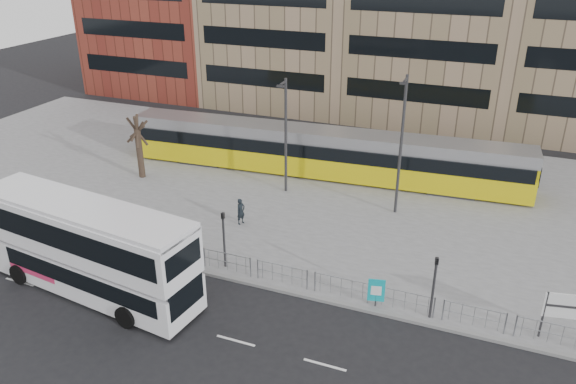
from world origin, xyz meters
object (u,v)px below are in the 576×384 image
at_px(double_decker_bus, 87,246).
at_px(lamp_post_west, 285,132).
at_px(ad_panel, 376,291).
at_px(bare_tree, 135,112).
at_px(lamp_post_east, 401,141).
at_px(traffic_light_west, 224,233).
at_px(station_sign, 568,309).
at_px(tram, 321,152).
at_px(pedestrian, 241,211).
at_px(traffic_light_east, 434,280).

relative_size(double_decker_bus, lamp_post_west, 1.55).
xyz_separation_m(ad_panel, bare_tree, (-18.88, 8.75, 3.84)).
xyz_separation_m(ad_panel, lamp_post_east, (-1.15, 9.83, 3.79)).
relative_size(double_decker_bus, traffic_light_west, 3.80).
height_order(station_sign, lamp_post_east, lamp_post_east).
xyz_separation_m(lamp_post_east, bare_tree, (-17.74, -1.08, 0.05)).
distance_m(tram, lamp_post_west, 4.57).
height_order(double_decker_bus, lamp_post_west, lamp_post_west).
relative_size(station_sign, lamp_post_west, 0.30).
relative_size(ad_panel, traffic_light_west, 0.47).
distance_m(pedestrian, traffic_light_east, 12.82).
relative_size(pedestrian, traffic_light_west, 0.52).
bearing_deg(bare_tree, ad_panel, -24.87).
relative_size(pedestrian, lamp_post_west, 0.21).
xyz_separation_m(double_decker_bus, bare_tree, (-5.84, 12.34, 2.35)).
relative_size(pedestrian, traffic_light_east, 0.52).
bearing_deg(ad_panel, tram, 105.06).
height_order(double_decker_bus, traffic_light_east, double_decker_bus).
relative_size(station_sign, traffic_light_east, 0.72).
xyz_separation_m(double_decker_bus, lamp_post_west, (4.47, 13.81, 1.82)).
distance_m(double_decker_bus, traffic_light_west, 6.48).
bearing_deg(traffic_light_west, bare_tree, 146.50).
xyz_separation_m(double_decker_bus, traffic_light_east, (15.51, 3.68, -0.37)).
bearing_deg(tram, double_decker_bus, -112.20).
height_order(traffic_light_east, lamp_post_west, lamp_post_west).
relative_size(station_sign, bare_tree, 0.35).
height_order(double_decker_bus, bare_tree, bare_tree).
distance_m(station_sign, pedestrian, 17.73).
bearing_deg(double_decker_bus, bare_tree, 122.49).
bearing_deg(double_decker_bus, lamp_post_west, 79.23).
relative_size(tram, lamp_post_west, 3.73).
relative_size(traffic_light_west, bare_tree, 0.48).
relative_size(traffic_light_west, traffic_light_east, 1.00).
bearing_deg(ad_panel, lamp_post_east, 83.85).
height_order(tram, ad_panel, tram).
bearing_deg(lamp_post_east, pedestrian, -149.45).
bearing_deg(traffic_light_west, traffic_light_east, 1.65).
xyz_separation_m(lamp_post_west, bare_tree, (-10.31, -1.47, 0.53)).
distance_m(station_sign, traffic_light_west, 15.89).
xyz_separation_m(station_sign, pedestrian, (-17.18, 4.35, -0.76)).
distance_m(tram, pedestrian, 9.09).
relative_size(lamp_post_east, bare_tree, 1.31).
bearing_deg(ad_panel, bare_tree, 142.33).
height_order(ad_panel, pedestrian, pedestrian).
height_order(tram, lamp_post_west, lamp_post_west).
bearing_deg(lamp_post_west, lamp_post_east, -3.02).
distance_m(tram, lamp_post_east, 7.93).
bearing_deg(double_decker_bus, ad_panel, 22.53).
xyz_separation_m(traffic_light_west, bare_tree, (-10.87, 8.27, 2.72)).
bearing_deg(double_decker_bus, traffic_light_west, 46.14).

